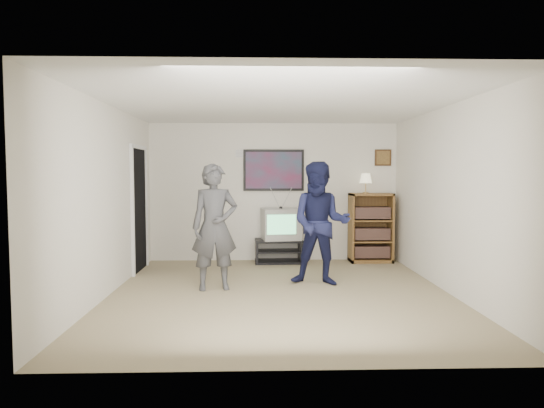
{
  "coord_description": "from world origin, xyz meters",
  "views": [
    {
      "loc": [
        -0.3,
        -6.33,
        1.61
      ],
      "look_at": [
        -0.08,
        0.7,
        1.15
      ],
      "focal_mm": 32.0,
      "sensor_mm": 36.0,
      "label": 1
    }
  ],
  "objects": [
    {
      "name": "air_vent",
      "position": [
        -0.55,
        2.48,
        1.95
      ],
      "size": [
        0.28,
        0.02,
        0.14
      ],
      "primitive_type": "cube",
      "color": "white",
      "rests_on": "room_shell"
    },
    {
      "name": "crt_television",
      "position": [
        0.12,
        2.23,
        0.69
      ],
      "size": [
        0.72,
        0.64,
        0.55
      ],
      "primitive_type": null,
      "rotation": [
        0.0,
        0.0,
        0.14
      ],
      "color": "#9E9E99",
      "rests_on": "media_stand"
    },
    {
      "name": "bookshelf",
      "position": [
        1.74,
        2.28,
        0.62
      ],
      "size": [
        0.75,
        0.43,
        1.24
      ],
      "primitive_type": null,
      "color": "brown",
      "rests_on": "room_shell"
    },
    {
      "name": "controller_right",
      "position": [
        0.64,
        0.8,
        1.07
      ],
      "size": [
        0.05,
        0.13,
        0.04
      ],
      "primitive_type": "cube",
      "rotation": [
        0.0,
        0.0,
        0.11
      ],
      "color": "white",
      "rests_on": "person_short"
    },
    {
      "name": "poster",
      "position": [
        0.0,
        2.48,
        1.65
      ],
      "size": [
        1.1,
        0.03,
        0.75
      ],
      "primitive_type": "cube",
      "color": "black",
      "rests_on": "room_shell"
    },
    {
      "name": "room_shell",
      "position": [
        0.0,
        0.35,
        1.25
      ],
      "size": [
        4.51,
        5.0,
        2.51
      ],
      "color": "#8D8059",
      "rests_on": "ground"
    },
    {
      "name": "media_stand",
      "position": [
        0.08,
        2.23,
        0.21
      ],
      "size": [
        0.85,
        0.49,
        0.42
      ],
      "rotation": [
        0.0,
        0.0,
        0.03
      ],
      "color": "black",
      "rests_on": "room_shell"
    },
    {
      "name": "controller_left",
      "position": [
        -0.91,
        0.45,
        1.2
      ],
      "size": [
        0.04,
        0.11,
        0.03
      ],
      "primitive_type": "cube",
      "rotation": [
        0.0,
        0.0,
        -0.04
      ],
      "color": "white",
      "rests_on": "person_tall"
    },
    {
      "name": "person_short",
      "position": [
        0.6,
        0.52,
        0.88
      ],
      "size": [
        0.99,
        0.84,
        1.77
      ],
      "primitive_type": "imported",
      "rotation": [
        0.0,
        0.0,
        -0.22
      ],
      "color": "#141739",
      "rests_on": "room_shell"
    },
    {
      "name": "table_lamp",
      "position": [
        1.64,
        2.29,
        1.42
      ],
      "size": [
        0.22,
        0.22,
        0.36
      ],
      "primitive_type": null,
      "color": "#FAF0BD",
      "rests_on": "bookshelf"
    },
    {
      "name": "small_picture",
      "position": [
        2.0,
        2.48,
        1.88
      ],
      "size": [
        0.3,
        0.03,
        0.3
      ],
      "primitive_type": "cube",
      "color": "black",
      "rests_on": "room_shell"
    },
    {
      "name": "person_tall",
      "position": [
        -0.88,
        0.28,
        0.86
      ],
      "size": [
        0.7,
        0.53,
        1.73
      ],
      "primitive_type": "imported",
      "rotation": [
        0.0,
        0.0,
        0.2
      ],
      "color": "#3E3F42",
      "rests_on": "room_shell"
    },
    {
      "name": "doorway",
      "position": [
        -2.23,
        1.6,
        1.0
      ],
      "size": [
        0.03,
        0.85,
        2.0
      ],
      "primitive_type": "cube",
      "color": "black",
      "rests_on": "room_shell"
    }
  ]
}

